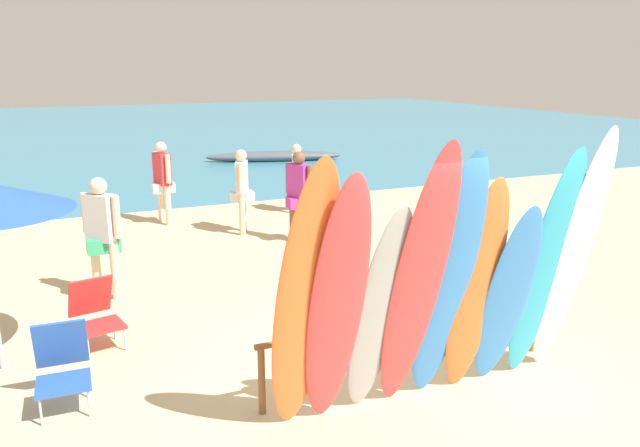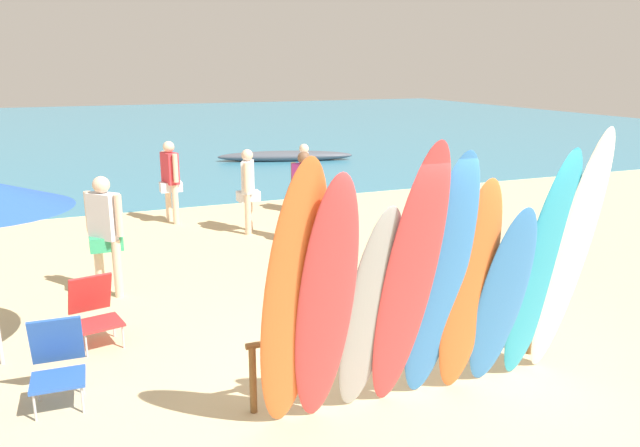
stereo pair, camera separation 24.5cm
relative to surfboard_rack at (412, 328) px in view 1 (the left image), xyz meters
name	(u,v)px [view 1 (the left image)]	position (x,y,z in m)	size (l,w,h in m)	color
ground	(167,174)	(0.00, 14.00, -0.58)	(60.00, 60.00, 0.00)	#D3BC8C
ocean_water	(114,129)	(0.00, 29.12, -0.57)	(60.00, 40.00, 0.02)	teal
surfboard_rack	(412,328)	(0.00, 0.00, 0.00)	(3.44, 0.07, 0.73)	brown
surfboard_orange_0	(305,303)	(-1.45, -0.58, 0.73)	(0.56, 0.08, 2.69)	orange
surfboard_red_1	(337,307)	(-1.17, -0.63, 0.67)	(0.51, 0.07, 2.58)	#D13D42
surfboard_grey_2	(379,314)	(-0.72, -0.55, 0.50)	(0.49, 0.07, 2.24)	#999EA3
surfboard_red_3	(418,284)	(-0.40, -0.68, 0.77)	(0.52, 0.06, 2.82)	#D13D42
surfboard_blue_4	(448,282)	(-0.01, -0.59, 0.71)	(0.56, 0.06, 2.66)	#337AD1
surfboard_orange_5	(476,289)	(0.36, -0.54, 0.57)	(0.52, 0.08, 2.34)	orange
surfboard_blue_6	(507,297)	(0.75, -0.56, 0.43)	(0.54, 0.06, 2.07)	#337AD1
surfboard_teal_7	(545,267)	(1.19, -0.58, 0.69)	(0.57, 0.07, 2.58)	#289EC6
surfboard_white_8	(573,255)	(1.54, -0.58, 0.78)	(0.49, 0.06, 2.78)	white
beachgoer_midbeach	(163,177)	(-1.17, 7.81, 0.42)	(0.45, 0.64, 1.73)	beige
beachgoer_strolling	(297,173)	(1.77, 7.67, 0.31)	(0.40, 0.55, 1.55)	beige
beachgoer_near_rack	(242,186)	(0.12, 6.42, 0.38)	(0.43, 0.59, 1.67)	beige
beachgoer_photographing	(102,229)	(-2.71, 3.83, 0.43)	(0.48, 0.52, 1.75)	beige
beachgoer_by_water	(299,191)	(0.90, 5.37, 0.41)	(0.45, 0.60, 1.72)	brown
beach_chair_red	(95,311)	(-2.98, 2.24, -0.15)	(0.63, 0.78, 0.82)	#B7B7BC
beach_chair_blue	(62,363)	(-3.38, 0.97, -0.15)	(0.52, 0.66, 0.83)	#B7B7BC
distant_boat	(274,156)	(3.89, 15.10, -0.41)	(4.71, 1.99, 0.38)	#4C515B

